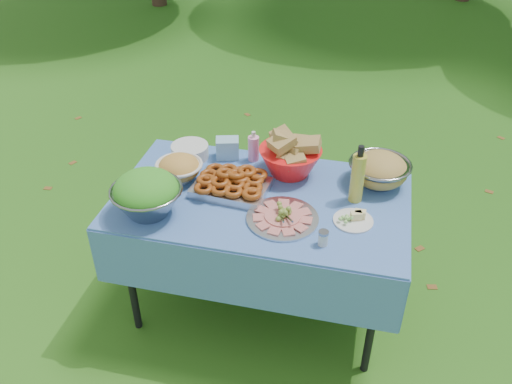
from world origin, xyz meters
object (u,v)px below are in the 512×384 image
Objects in this scene: bread_bowl at (290,155)px; charcuterie_platter at (283,213)px; salad_bowl at (146,194)px; picnic_table at (261,254)px; pasta_bowl_steel at (380,169)px; plate_stack at (190,151)px; oil_bottle at (358,174)px.

bread_bowl reaches higher than charcuterie_platter.
salad_bowl is at bearing -171.40° from charcuterie_platter.
pasta_bowl_steel is (0.56, 0.26, 0.46)m from picnic_table.
bread_bowl is (0.60, 0.51, -0.00)m from salad_bowl.
bread_bowl reaches higher than plate_stack.
pasta_bowl_steel reaches higher than plate_stack.
charcuterie_platter is (-0.42, -0.42, -0.04)m from pasta_bowl_steel.
salad_bowl is 1.01m from oil_bottle.
picnic_table is at bearing 132.08° from charcuterie_platter.
charcuterie_platter reaches higher than plate_stack.
pasta_bowl_steel is (1.06, 0.51, -0.03)m from salad_bowl.
pasta_bowl_steel is at bearing 25.88° from salad_bowl.
oil_bottle is at bearing 10.40° from picnic_table.
picnic_table is 0.78m from pasta_bowl_steel.
oil_bottle is (0.32, 0.24, 0.11)m from charcuterie_platter.
oil_bottle is at bearing -12.09° from plate_stack.
plate_stack is 0.96m from oil_bottle.
oil_bottle reaches higher than bread_bowl.
salad_bowl is (-0.50, -0.25, 0.49)m from picnic_table.
bread_bowl is at bearing 95.63° from charcuterie_platter.
salad_bowl is at bearing -160.67° from oil_bottle.
salad_bowl reaches higher than pasta_bowl_steel.
salad_bowl is 1.63× the size of plate_stack.
bread_bowl is 0.42m from charcuterie_platter.
bread_bowl is (0.57, -0.03, 0.07)m from plate_stack.
picnic_table is 0.56m from bread_bowl.
oil_bottle reaches higher than salad_bowl.
bread_bowl is at bearing -2.96° from plate_stack.
plate_stack is (-0.47, 0.28, 0.42)m from picnic_table.
salad_bowl is 1.18m from pasta_bowl_steel.
oil_bottle reaches higher than pasta_bowl_steel.
plate_stack is 0.60× the size of charcuterie_platter.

